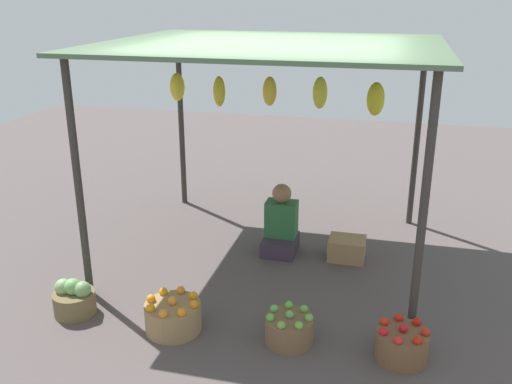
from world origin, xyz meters
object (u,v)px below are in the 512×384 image
Objects in this scene: basket_cabbages at (74,299)px; basket_red_tomatoes at (402,344)px; vendor_person at (281,226)px; basket_green_apples at (289,329)px; wooden_crate_near_vendor at (347,249)px; basket_oranges at (173,316)px.

basket_cabbages reaches higher than basket_red_tomatoes.
vendor_person reaches higher than basket_red_tomatoes.
basket_green_apples is 1.69m from wooden_crate_near_vendor.
basket_green_apples reaches higher than wooden_crate_near_vendor.
basket_cabbages is 0.96× the size of wooden_crate_near_vendor.
basket_oranges reaches higher than basket_green_apples.
basket_oranges is 1.00m from basket_green_apples.
basket_cabbages is at bearing -178.93° from basket_green_apples.
basket_oranges reaches higher than basket_red_tomatoes.
vendor_person is at bearing 104.07° from basket_green_apples.
basket_green_apples is at bearing 1.07° from basket_cabbages.
wooden_crate_near_vendor is (-0.59, 1.67, -0.02)m from basket_red_tomatoes.
basket_oranges is 1.19× the size of basket_green_apples.
basket_red_tomatoes reaches higher than basket_green_apples.
basket_red_tomatoes is (0.90, -0.01, 0.01)m from basket_green_apples.
basket_red_tomatoes is (1.89, 0.05, 0.00)m from basket_oranges.
basket_red_tomatoes is (1.32, -1.67, -0.16)m from vendor_person.
wooden_crate_near_vendor is at bearing 36.84° from basket_cabbages.
basket_red_tomatoes is at bearing -51.82° from vendor_person.
vendor_person reaches higher than wooden_crate_near_vendor.
vendor_person is at bearing 128.18° from basket_red_tomatoes.
basket_green_apples is at bearing 179.40° from basket_red_tomatoes.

